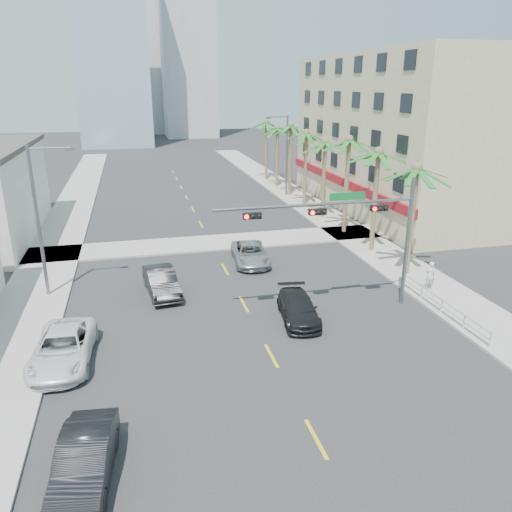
{
  "coord_description": "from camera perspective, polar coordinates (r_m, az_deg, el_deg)",
  "views": [
    {
      "loc": [
        -5.67,
        -15.91,
        12.12
      ],
      "look_at": [
        0.33,
        8.37,
        3.5
      ],
      "focal_mm": 35.0,
      "sensor_mm": 36.0,
      "label": 1
    }
  ],
  "objects": [
    {
      "name": "ground",
      "position": [
        20.79,
        4.87,
        -16.72
      ],
      "size": [
        260.0,
        260.0,
        0.0
      ],
      "primitive_type": "plane",
      "color": "#262628",
      "rests_on": "ground"
    },
    {
      "name": "sidewalk_right",
      "position": [
        41.8,
        11.8,
        1.85
      ],
      "size": [
        4.0,
        120.0,
        0.15
      ],
      "primitive_type": "cube",
      "color": "gray",
      "rests_on": "ground"
    },
    {
      "name": "sidewalk_left",
      "position": [
        38.4,
        -22.6,
        -0.78
      ],
      "size": [
        4.0,
        120.0,
        0.15
      ],
      "primitive_type": "cube",
      "color": "gray",
      "rests_on": "ground"
    },
    {
      "name": "sidewalk_cross",
      "position": [
        40.18,
        -5.12,
        1.49
      ],
      "size": [
        80.0,
        4.0,
        0.15
      ],
      "primitive_type": "cube",
      "color": "gray",
      "rests_on": "ground"
    },
    {
      "name": "building_right",
      "position": [
        53.8,
        17.61,
        13.23
      ],
      "size": [
        15.25,
        28.0,
        15.0
      ],
      "color": "tan",
      "rests_on": "ground"
    },
    {
      "name": "tower_far_left",
      "position": [
        111.57,
        -16.5,
        24.42
      ],
      "size": [
        14.0,
        14.0,
        48.0
      ],
      "primitive_type": "cube",
      "color": "#99B2C6",
      "rests_on": "ground"
    },
    {
      "name": "tower_far_right",
      "position": [
        128.02,
        -8.03,
        26.87
      ],
      "size": [
        12.0,
        12.0,
        60.0
      ],
      "primitive_type": "cube",
      "color": "#ADADB2",
      "rests_on": "ground"
    },
    {
      "name": "tower_far_center",
      "position": [
        141.22,
        -13.8,
        22.11
      ],
      "size": [
        16.0,
        16.0,
        42.0
      ],
      "primitive_type": "cube",
      "color": "#ADADB2",
      "rests_on": "ground"
    },
    {
      "name": "traffic_signal_mast",
      "position": [
        27.4,
        11.39,
        3.71
      ],
      "size": [
        11.12,
        0.54,
        7.2
      ],
      "color": "slate",
      "rests_on": "ground"
    },
    {
      "name": "palm_tree_0",
      "position": [
        33.21,
        17.91,
        9.39
      ],
      "size": [
        4.8,
        4.8,
        7.8
      ],
      "color": "brown",
      "rests_on": "ground"
    },
    {
      "name": "palm_tree_1",
      "position": [
        37.64,
        13.84,
        11.32
      ],
      "size": [
        4.8,
        4.8,
        8.16
      ],
      "color": "brown",
      "rests_on": "ground"
    },
    {
      "name": "palm_tree_2",
      "position": [
        42.25,
        10.6,
        12.8
      ],
      "size": [
        4.8,
        4.8,
        8.52
      ],
      "color": "brown",
      "rests_on": "ground"
    },
    {
      "name": "palm_tree_3",
      "position": [
        47.09,
        7.92,
        12.7
      ],
      "size": [
        4.8,
        4.8,
        7.8
      ],
      "color": "brown",
      "rests_on": "ground"
    },
    {
      "name": "palm_tree_4",
      "position": [
        51.9,
        5.79,
        13.73
      ],
      "size": [
        4.8,
        4.8,
        8.16
      ],
      "color": "brown",
      "rests_on": "ground"
    },
    {
      "name": "palm_tree_5",
      "position": [
        56.78,
        4.01,
        14.58
      ],
      "size": [
        4.8,
        4.8,
        8.52
      ],
      "color": "brown",
      "rests_on": "ground"
    },
    {
      "name": "palm_tree_6",
      "position": [
        61.79,
        2.48,
        14.32
      ],
      "size": [
        4.8,
        4.8,
        7.8
      ],
      "color": "brown",
      "rests_on": "ground"
    },
    {
      "name": "palm_tree_7",
      "position": [
        66.76,
        1.19,
        14.98
      ],
      "size": [
        4.8,
        4.8,
        8.16
      ],
      "color": "brown",
      "rests_on": "ground"
    },
    {
      "name": "streetlight_left",
      "position": [
        31.19,
        -23.38,
        4.35
      ],
      "size": [
        2.55,
        0.25,
        9.0
      ],
      "color": "slate",
      "rests_on": "ground"
    },
    {
      "name": "streetlight_right",
      "position": [
        56.87,
        3.35,
        11.85
      ],
      "size": [
        2.55,
        0.25,
        9.0
      ],
      "color": "slate",
      "rests_on": "ground"
    },
    {
      "name": "guardrail",
      "position": [
        29.43,
        20.47,
        -5.15
      ],
      "size": [
        0.08,
        8.08,
        1.0
      ],
      "color": "silver",
      "rests_on": "ground"
    },
    {
      "name": "car_parked_mid",
      "position": [
        18.02,
        -18.98,
        -21.26
      ],
      "size": [
        2.09,
        4.78,
        1.53
      ],
      "primitive_type": "imported",
      "rotation": [
        0.0,
        0.0,
        -0.1
      ],
      "color": "black",
      "rests_on": "ground"
    },
    {
      "name": "car_parked_far",
      "position": [
        24.7,
        -21.2,
        -9.79
      ],
      "size": [
        2.84,
        5.6,
        1.52
      ],
      "primitive_type": "imported",
      "rotation": [
        0.0,
        0.0,
        -0.06
      ],
      "color": "white",
      "rests_on": "ground"
    },
    {
      "name": "car_lane_left",
      "position": [
        30.86,
        -10.77,
        -2.89
      ],
      "size": [
        2.2,
        4.93,
        1.57
      ],
      "primitive_type": "imported",
      "rotation": [
        0.0,
        0.0,
        0.11
      ],
      "color": "black",
      "rests_on": "ground"
    },
    {
      "name": "car_lane_center",
      "position": [
        35.52,
        -0.66,
        0.27
      ],
      "size": [
        2.77,
        5.27,
        1.41
      ],
      "primitive_type": "imported",
      "rotation": [
        0.0,
        0.0,
        -0.09
      ],
      "color": "#B0B0B5",
      "rests_on": "ground"
    },
    {
      "name": "car_lane_right",
      "position": [
        27.18,
        4.85,
        -5.98
      ],
      "size": [
        2.46,
        4.81,
        1.34
      ],
      "primitive_type": "imported",
      "rotation": [
        0.0,
        0.0,
        -0.13
      ],
      "color": "black",
      "rests_on": "ground"
    },
    {
      "name": "pedestrian",
      "position": [
        32.43,
        19.28,
        -2.1
      ],
      "size": [
        0.66,
        0.44,
        1.76
      ],
      "primitive_type": "imported",
      "rotation": [
        0.0,
        0.0,
        3.1
      ],
      "color": "silver",
      "rests_on": "sidewalk_right"
    }
  ]
}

